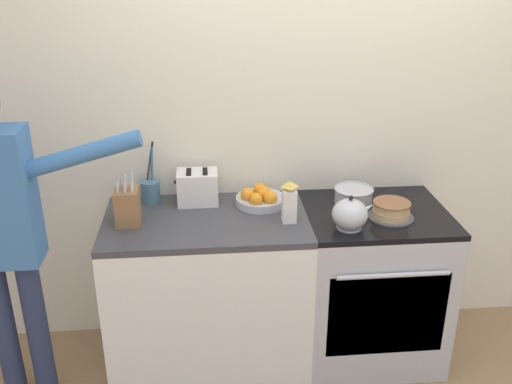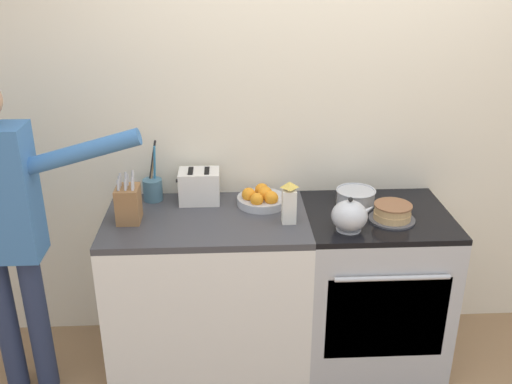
% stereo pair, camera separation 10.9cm
% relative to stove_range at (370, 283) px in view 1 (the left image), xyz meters
% --- Properties ---
extents(wall_back, '(8.00, 0.04, 2.60)m').
position_rel_stove_range_xyz_m(wall_back, '(-0.26, 0.35, 0.85)').
color(wall_back, silver).
rests_on(wall_back, ground_plane).
extents(counter_cabinet, '(1.06, 0.65, 0.89)m').
position_rel_stove_range_xyz_m(counter_cabinet, '(-0.91, 0.00, -0.00)').
color(counter_cabinet, white).
rests_on(counter_cabinet, ground_plane).
extents(stove_range, '(0.76, 0.68, 0.89)m').
position_rel_stove_range_xyz_m(stove_range, '(0.00, 0.00, 0.00)').
color(stove_range, '#B7BABF').
rests_on(stove_range, ground_plane).
extents(layer_cake, '(0.24, 0.24, 0.09)m').
position_rel_stove_range_xyz_m(layer_cake, '(0.05, -0.08, 0.49)').
color(layer_cake, '#4C4C51').
rests_on(layer_cake, stove_range).
extents(tea_kettle, '(0.22, 0.18, 0.18)m').
position_rel_stove_range_xyz_m(tea_kettle, '(-0.19, -0.18, 0.52)').
color(tea_kettle, '#B7BABF').
rests_on(tea_kettle, stove_range).
extents(mixing_bowl, '(0.22, 0.22, 0.09)m').
position_rel_stove_range_xyz_m(mixing_bowl, '(-0.10, 0.12, 0.49)').
color(mixing_bowl, '#B7BABF').
rests_on(mixing_bowl, stove_range).
extents(knife_block, '(0.12, 0.15, 0.28)m').
position_rel_stove_range_xyz_m(knife_block, '(-1.30, -0.02, 0.54)').
color(knife_block, olive).
rests_on(knife_block, counter_cabinet).
extents(utensil_crock, '(0.11, 0.11, 0.34)m').
position_rel_stove_range_xyz_m(utensil_crock, '(-1.21, 0.24, 0.52)').
color(utensil_crock, '#477084').
rests_on(utensil_crock, counter_cabinet).
extents(fruit_bowl, '(0.27, 0.27, 0.11)m').
position_rel_stove_range_xyz_m(fruit_bowl, '(-0.61, 0.14, 0.49)').
color(fruit_bowl, '#B7BABF').
rests_on(fruit_bowl, counter_cabinet).
extents(toaster, '(0.24, 0.16, 0.18)m').
position_rel_stove_range_xyz_m(toaster, '(-0.95, 0.20, 0.54)').
color(toaster, silver).
rests_on(toaster, counter_cabinet).
extents(milk_carton, '(0.07, 0.07, 0.22)m').
position_rel_stove_range_xyz_m(milk_carton, '(-0.48, -0.08, 0.55)').
color(milk_carton, white).
rests_on(milk_carton, counter_cabinet).
extents(person_baker, '(0.94, 0.20, 1.67)m').
position_rel_stove_range_xyz_m(person_baker, '(-1.85, -0.19, 0.55)').
color(person_baker, '#283351').
rests_on(person_baker, ground_plane).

